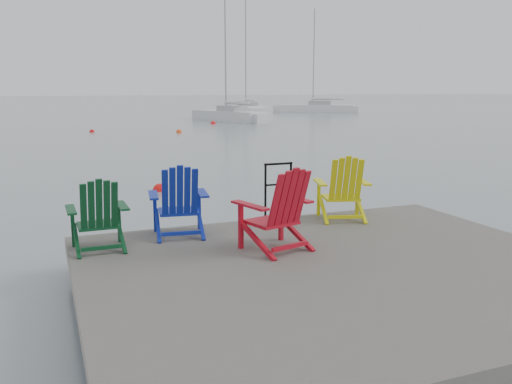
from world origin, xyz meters
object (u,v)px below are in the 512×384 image
object	(u,v)px
chair_yellow	(343,188)
buoy_d	(213,124)
buoy_a	(160,191)
handrail	(278,185)
chair_red	(278,209)
sailboat_far	(317,109)
buoy_b	(92,132)
sailboat_near	(229,117)
sailboat_mid	(247,110)
chair_green	(98,214)
buoy_c	(179,132)
chair_blue	(179,201)

from	to	relation	value
chair_yellow	buoy_d	distance (m)	31.78
chair_yellow	buoy_a	size ratio (longest dim) A/B	2.79
handrail	chair_red	xyz separation A→B (m)	(-0.71, -1.61, 0.00)
sailboat_far	buoy_b	bearing A→B (deg)	161.83
sailboat_near	sailboat_mid	size ratio (longest dim) A/B	0.86
sailboat_mid	buoy_b	size ratio (longest dim) A/B	37.53
chair_yellow	chair_red	bearing A→B (deg)	-127.41
chair_green	sailboat_near	bearing A→B (deg)	67.94
handrail	buoy_a	bearing A→B (deg)	97.60
buoy_a	buoy_c	distance (m)	18.55
sailboat_near	buoy_a	world-z (taller)	sailboat_near
chair_green	chair_yellow	size ratio (longest dim) A/B	0.92
chair_green	sailboat_mid	size ratio (longest dim) A/B	0.08
chair_blue	buoy_c	size ratio (longest dim) A/B	2.87
chair_red	sailboat_near	world-z (taller)	sailboat_near
chair_red	chair_blue	bearing A→B (deg)	116.78
sailboat_mid	buoy_b	bearing A→B (deg)	-123.06
handrail	buoy_d	distance (m)	31.54
handrail	chair_red	world-z (taller)	chair_red
chair_red	buoy_a	world-z (taller)	chair_red
chair_yellow	buoy_b	xyz separation A→B (m)	(-1.58, 26.28, -1.02)
chair_green	chair_yellow	xyz separation A→B (m)	(3.75, 0.30, 0.04)
buoy_a	buoy_d	world-z (taller)	buoy_d
handrail	chair_red	distance (m)	1.76
chair_green	buoy_b	bearing A→B (deg)	84.62
chair_red	buoy_b	world-z (taller)	chair_red
chair_green	chair_blue	bearing A→B (deg)	14.03
chair_blue	buoy_d	bearing A→B (deg)	80.64
handrail	buoy_a	world-z (taller)	handrail
handrail	buoy_d	world-z (taller)	handrail
chair_green	sailboat_near	distance (m)	36.42
chair_red	sailboat_near	size ratio (longest dim) A/B	0.10
chair_blue	sailboat_mid	xyz separation A→B (m)	(18.06, 45.39, -0.66)
chair_yellow	buoy_b	size ratio (longest dim) A/B	3.21
chair_green	buoy_d	world-z (taller)	chair_green
sailboat_mid	sailboat_far	world-z (taller)	sailboat_mid
sailboat_near	buoy_d	world-z (taller)	sailboat_near
sailboat_mid	sailboat_far	distance (m)	8.35
handrail	buoy_c	bearing A→B (deg)	80.23
buoy_c	buoy_a	bearing A→B (deg)	-105.07
sailboat_far	chair_blue	bearing A→B (deg)	-175.77
buoy_b	sailboat_far	bearing A→B (deg)	37.68
buoy_d	sailboat_far	bearing A→B (deg)	42.34
sailboat_mid	buoy_b	distance (m)	25.58
sailboat_near	buoy_a	distance (m)	29.63
chair_green	buoy_b	size ratio (longest dim) A/B	2.97
sailboat_mid	buoy_b	world-z (taller)	sailboat_mid
chair_red	chair_yellow	xyz separation A→B (m)	(1.61, 1.13, -0.03)
buoy_a	buoy_c	world-z (taller)	buoy_a
buoy_d	chair_yellow	bearing A→B (deg)	-103.38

